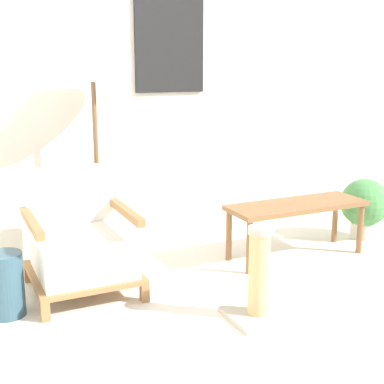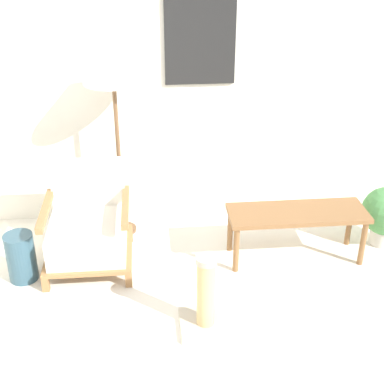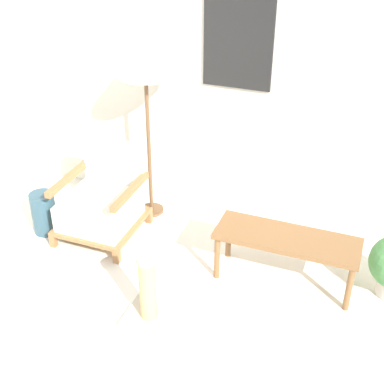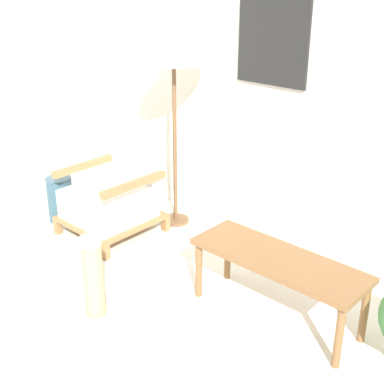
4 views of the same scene
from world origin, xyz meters
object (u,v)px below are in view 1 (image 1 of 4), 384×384
vase (5,285)px  scratching_post (258,285)px  floor_lamp (93,68)px  armchair (81,245)px  potted_plant (364,205)px  coffee_table (297,210)px

vase → scratching_post: (1.28, -0.64, 0.02)m
floor_lamp → scratching_post: 1.81m
armchair → scratching_post: armchair is taller
potted_plant → scratching_post: size_ratio=0.91×
coffee_table → armchair: bearing=177.0°
coffee_table → floor_lamp: bearing=158.7°
coffee_table → scratching_post: bearing=-136.9°
floor_lamp → potted_plant: (2.12, -0.39, -1.10)m
coffee_table → scratching_post: size_ratio=1.95×
scratching_post → coffee_table: bearing=43.1°
armchair → potted_plant: bearing=1.2°
vase → scratching_post: size_ratio=0.69×
potted_plant → coffee_table: bearing=-170.4°
floor_lamp → coffee_table: 1.77m
floor_lamp → vase: 1.52m
armchair → vase: armchair is taller
floor_lamp → vase: floor_lamp is taller
armchair → floor_lamp: (0.24, 0.44, 1.08)m
floor_lamp → vase: size_ratio=4.17×
vase → coffee_table: bearing=2.5°
floor_lamp → coffee_table: floor_lamp is taller
coffee_table → scratching_post: (-0.79, -0.73, -0.16)m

